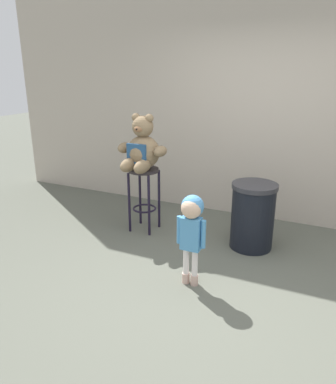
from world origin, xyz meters
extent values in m
plane|color=#575A4F|center=(0.00, 0.00, 0.00)|extent=(24.00, 24.00, 0.00)
cube|color=#B5A899|center=(0.00, 2.15, 1.85)|extent=(7.98, 0.30, 3.71)
cylinder|color=#292325|center=(-1.24, 0.99, 0.77)|extent=(0.36, 0.36, 0.04)
cylinder|color=black|center=(-1.37, 0.85, 0.38)|extent=(0.03, 0.03, 0.75)
cylinder|color=black|center=(-1.10, 0.85, 0.38)|extent=(0.03, 0.03, 0.75)
cylinder|color=black|center=(-1.37, 1.12, 0.38)|extent=(0.03, 0.03, 0.75)
cylinder|color=black|center=(-1.10, 1.12, 0.38)|extent=(0.03, 0.03, 0.75)
torus|color=black|center=(-1.24, 0.99, 0.28)|extent=(0.30, 0.30, 0.02)
sphere|color=#846C4D|center=(-1.24, 0.99, 0.99)|extent=(0.39, 0.39, 0.39)
cube|color=navy|center=(-1.24, 0.82, 1.00)|extent=(0.24, 0.03, 0.24)
sphere|color=#846C4D|center=(-1.24, 0.99, 1.29)|extent=(0.25, 0.25, 0.25)
ellipsoid|color=brown|center=(-1.24, 0.88, 1.28)|extent=(0.10, 0.08, 0.07)
sphere|color=black|center=(-1.24, 0.85, 1.28)|extent=(0.03, 0.03, 0.03)
sphere|color=#846C4D|center=(-1.32, 0.99, 1.39)|extent=(0.10, 0.10, 0.10)
sphere|color=#846C4D|center=(-1.15, 0.99, 1.39)|extent=(0.10, 0.10, 0.10)
ellipsoid|color=#846C4D|center=(-1.48, 0.96, 1.03)|extent=(0.14, 0.22, 0.12)
ellipsoid|color=#846C4D|center=(-1.00, 0.96, 1.03)|extent=(0.14, 0.22, 0.12)
ellipsoid|color=#846C4D|center=(-1.33, 0.80, 0.87)|extent=(0.13, 0.34, 0.16)
ellipsoid|color=#846C4D|center=(-1.15, 0.80, 0.87)|extent=(0.13, 0.34, 0.16)
cylinder|color=#CCA696|center=(-0.30, 0.06, 0.05)|extent=(0.07, 0.07, 0.10)
cylinder|color=silver|center=(-0.30, 0.06, 0.23)|extent=(0.06, 0.06, 0.26)
cylinder|color=#CCA696|center=(-0.21, 0.06, 0.05)|extent=(0.07, 0.07, 0.10)
cylinder|color=silver|center=(-0.21, 0.06, 0.23)|extent=(0.06, 0.06, 0.26)
cube|color=#4B91C6|center=(-0.26, 0.06, 0.52)|extent=(0.18, 0.10, 0.31)
cylinder|color=#4B91C6|center=(-0.37, 0.06, 0.53)|extent=(0.05, 0.05, 0.26)
cylinder|color=#4B91C6|center=(-0.14, 0.06, 0.53)|extent=(0.05, 0.05, 0.26)
sphere|color=#D8B293|center=(-0.26, 0.06, 0.77)|extent=(0.19, 0.19, 0.19)
sphere|color=#498AC1|center=(-0.26, 0.09, 0.78)|extent=(0.21, 0.21, 0.21)
cylinder|color=black|center=(0.09, 1.07, 0.35)|extent=(0.47, 0.47, 0.70)
cylinder|color=#2D2D33|center=(0.09, 1.07, 0.73)|extent=(0.50, 0.50, 0.05)
camera|label=1|loc=(0.84, -2.80, 1.95)|focal=34.77mm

